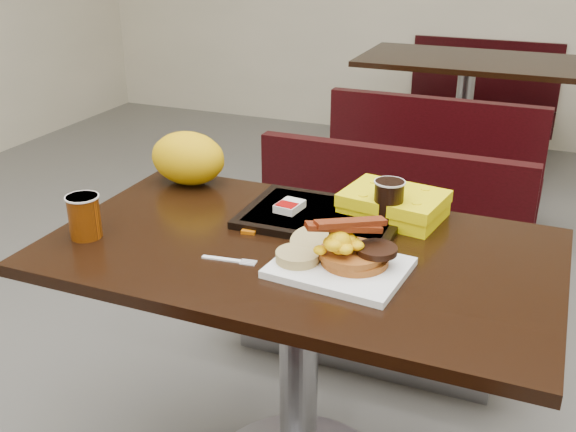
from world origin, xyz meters
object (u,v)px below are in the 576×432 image
at_px(bench_far_s, 439,161).
at_px(tray, 322,216).
at_px(bench_near_n, 373,264).
at_px(platter, 340,268).
at_px(coffee_cup_near, 84,217).
at_px(fork, 221,259).
at_px(hashbrown_sleeve_left, 290,206).
at_px(table_near, 299,375).
at_px(table_far, 462,123).
at_px(paper_bag, 188,158).
at_px(bench_far_n, 479,99).
at_px(knife, 377,267).
at_px(coffee_cup_far, 389,200).
at_px(pancake_stack, 355,256).
at_px(clamshell, 394,205).

height_order(bench_far_s, tray, tray).
distance_m(bench_near_n, platter, 0.89).
height_order(coffee_cup_near, fork, coffee_cup_near).
bearing_deg(hashbrown_sleeve_left, platter, -40.44).
height_order(table_near, coffee_cup_near, coffee_cup_near).
xyz_separation_m(table_far, paper_bag, (-0.46, -2.33, 0.45)).
distance_m(bench_far_n, knife, 3.36).
bearing_deg(bench_near_n, table_far, 90.00).
distance_m(fork, knife, 0.35).
bearing_deg(coffee_cup_far, coffee_cup_near, -152.36).
height_order(pancake_stack, hashbrown_sleeve_left, pancake_stack).
relative_size(bench_far_s, fork, 7.77).
relative_size(pancake_stack, coffee_cup_far, 1.49).
height_order(tray, hashbrown_sleeve_left, hashbrown_sleeve_left).
distance_m(tray, hashbrown_sleeve_left, 0.09).
bearing_deg(tray, bench_near_n, 89.03).
relative_size(pancake_stack, coffee_cup_near, 1.40).
relative_size(knife, clamshell, 0.63).
relative_size(coffee_cup_near, knife, 0.68).
distance_m(bench_near_n, clamshell, 0.63).
height_order(table_far, fork, fork).
bearing_deg(knife, fork, -67.29).
height_order(tray, paper_bag, paper_bag).
height_order(fork, tray, tray).
relative_size(bench_far_n, coffee_cup_near, 9.35).
bearing_deg(coffee_cup_near, knife, 9.36).
height_order(knife, coffee_cup_far, coffee_cup_far).
height_order(fork, knife, same).
distance_m(table_near, paper_bag, 0.70).
bearing_deg(table_far, bench_far_n, 90.00).
bearing_deg(bench_far_n, knife, -86.58).
relative_size(bench_far_n, tray, 2.48).
bearing_deg(paper_bag, table_near, -30.45).
relative_size(bench_near_n, hashbrown_sleeve_left, 12.98).
bearing_deg(knife, coffee_cup_near, -74.15).
distance_m(coffee_cup_near, knife, 0.71).
height_order(tray, coffee_cup_far, coffee_cup_far).
bearing_deg(platter, paper_bag, 154.26).
xyz_separation_m(table_near, clamshell, (0.16, 0.26, 0.41)).
height_order(table_near, clamshell, clamshell).
relative_size(bench_far_s, tray, 2.48).
height_order(table_far, bench_far_s, table_far).
bearing_deg(fork, bench_near_n, 73.31).
bearing_deg(bench_near_n, hashbrown_sleeve_left, -99.19).
height_order(bench_near_n, fork, fork).
relative_size(platter, knife, 1.81).
bearing_deg(bench_far_s, bench_near_n, -90.00).
height_order(pancake_stack, paper_bag, paper_bag).
relative_size(hashbrown_sleeve_left, clamshell, 0.31).
distance_m(bench_far_s, paper_bag, 1.76).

